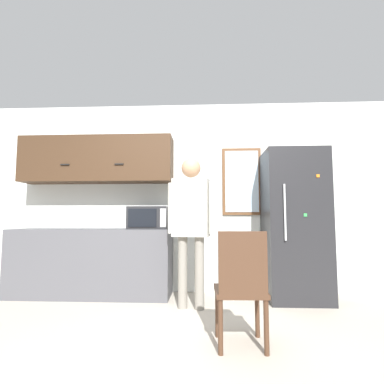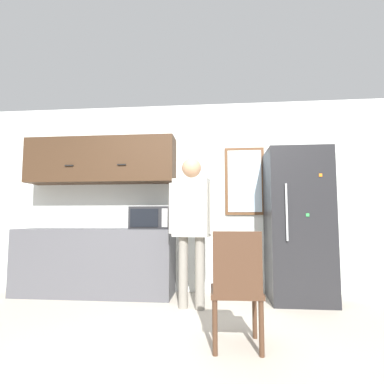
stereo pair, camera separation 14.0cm
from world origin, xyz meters
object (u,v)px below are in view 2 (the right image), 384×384
object	(u,v)px
microwave	(151,218)
person	(192,215)
refrigerator	(297,225)
chair	(236,284)

from	to	relation	value
microwave	person	distance (m)	0.77
microwave	refrigerator	world-z (taller)	refrigerator
refrigerator	chair	xyz separation A→B (m)	(-0.85, -1.48, -0.44)
microwave	chair	size ratio (longest dim) A/B	0.56
person	refrigerator	world-z (taller)	refrigerator
person	microwave	bearing A→B (deg)	151.10
microwave	person	size ratio (longest dim) A/B	0.30
refrigerator	chair	distance (m)	1.76
microwave	chair	xyz separation A→B (m)	(1.05, -1.54, -0.53)
chair	person	bearing A→B (deg)	-68.23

